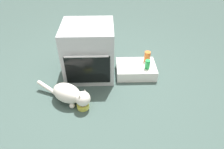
% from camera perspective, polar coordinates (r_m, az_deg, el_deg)
% --- Properties ---
extents(ground, '(8.00, 8.00, 0.00)m').
position_cam_1_polar(ground, '(2.46, -4.98, -5.67)').
color(ground, '#384C47').
extents(oven, '(0.62, 0.62, 0.69)m').
position_cam_1_polar(oven, '(2.60, -6.53, 6.58)').
color(oven, '#B7BABF').
rests_on(oven, ground).
extents(pantry_cabinet, '(0.52, 0.38, 0.14)m').
position_cam_1_polar(pantry_cabinet, '(2.74, 6.72, 1.48)').
color(pantry_cabinet, white).
rests_on(pantry_cabinet, ground).
extents(food_bowl, '(0.14, 0.14, 0.08)m').
position_cam_1_polar(food_bowl, '(2.30, -8.13, -8.65)').
color(food_bowl, '#D1D14C').
rests_on(food_bowl, ground).
extents(cat, '(0.67, 0.44, 0.24)m').
position_cam_1_polar(cat, '(2.32, -11.81, -5.42)').
color(cat, silver).
rests_on(cat, ground).
extents(soda_can, '(0.07, 0.07, 0.12)m').
position_cam_1_polar(soda_can, '(2.63, 9.95, 2.84)').
color(soda_can, green).
rests_on(soda_can, pantry_cabinet).
extents(sauce_jar, '(0.08, 0.08, 0.14)m').
position_cam_1_polar(sauce_jar, '(2.76, 9.89, 5.00)').
color(sauce_jar, '#D16023').
rests_on(sauce_jar, pantry_cabinet).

